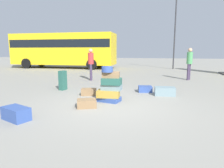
{
  "coord_description": "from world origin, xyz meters",
  "views": [
    {
      "loc": [
        1.38,
        -5.41,
        1.58
      ],
      "look_at": [
        -0.21,
        0.95,
        0.47
      ],
      "focal_mm": 31.43,
      "sensor_mm": 36.0,
      "label": 1
    }
  ],
  "objects": [
    {
      "name": "suitcase_brown_right_side",
      "position": [
        -1.11,
        1.1,
        0.12
      ],
      "size": [
        0.57,
        0.4,
        0.25
      ],
      "primitive_type": "cube",
      "rotation": [
        0.0,
        0.0,
        0.2
      ],
      "color": "olive",
      "rests_on": "ground"
    },
    {
      "name": "person_tourist_with_camera",
      "position": [
        -2.31,
        4.65,
        1.03
      ],
      "size": [
        0.3,
        0.33,
        1.71
      ],
      "rotation": [
        0.0,
        0.0,
        -1.29
      ],
      "color": "#3F334C",
      "rests_on": "ground"
    },
    {
      "name": "suitcase_brown_foreground_far",
      "position": [
        -0.62,
        -0.35,
        0.11
      ],
      "size": [
        0.64,
        0.57,
        0.23
      ],
      "primitive_type": "cube",
      "rotation": [
        0.0,
        0.0,
        0.4
      ],
      "color": "olive",
      "rests_on": "ground"
    },
    {
      "name": "suitcase_slate_left_side",
      "position": [
        1.55,
        1.75,
        0.15
      ],
      "size": [
        0.74,
        0.47,
        0.3
      ],
      "primitive_type": "cube",
      "rotation": [
        0.0,
        0.0,
        0.09
      ],
      "color": "gray",
      "rests_on": "ground"
    },
    {
      "name": "person_bearded_onlooker",
      "position": [
        2.89,
        6.06,
        1.05
      ],
      "size": [
        0.3,
        0.32,
        1.75
      ],
      "rotation": [
        0.0,
        0.0,
        -2.0
      ],
      "color": "#3F334C",
      "rests_on": "ground"
    },
    {
      "name": "suitcase_navy_upright_blue",
      "position": [
        0.82,
        2.2,
        0.11
      ],
      "size": [
        0.59,
        0.5,
        0.23
      ],
      "primitive_type": "cube",
      "rotation": [
        0.0,
        0.0,
        0.2
      ],
      "color": "#334F99",
      "rests_on": "ground"
    },
    {
      "name": "lamp_post",
      "position": [
        2.45,
        12.87,
        4.04
      ],
      "size": [
        0.36,
        0.36,
        6.21
      ],
      "color": "#333338",
      "rests_on": "ground"
    },
    {
      "name": "ground_plane",
      "position": [
        0.0,
        0.0,
        0.0
      ],
      "size": [
        80.0,
        80.0,
        0.0
      ],
      "primitive_type": "plane",
      "color": "gray"
    },
    {
      "name": "parked_bus",
      "position": [
        -7.56,
        11.61,
        1.83
      ],
      "size": [
        9.76,
        3.0,
        3.15
      ],
      "rotation": [
        0.0,
        0.0,
        0.03
      ],
      "color": "yellow",
      "rests_on": "ground"
    },
    {
      "name": "suitcase_tower",
      "position": [
        -0.16,
        0.46,
        0.46
      ],
      "size": [
        0.83,
        0.59,
        1.11
      ],
      "color": "#334F99",
      "rests_on": "ground"
    },
    {
      "name": "suitcase_navy_white_trunk",
      "position": [
        -1.83,
        -1.72,
        0.15
      ],
      "size": [
        0.77,
        0.59,
        0.3
      ],
      "primitive_type": "cube",
      "rotation": [
        0.0,
        0.0,
        -0.36
      ],
      "color": "#334F99",
      "rests_on": "ground"
    },
    {
      "name": "suitcase_teal_foreground_near",
      "position": [
        -2.5,
        1.8,
        0.39
      ],
      "size": [
        0.26,
        0.34,
        0.79
      ],
      "primitive_type": "cube",
      "rotation": [
        0.0,
        0.0,
        -0.19
      ],
      "color": "#26594C",
      "rests_on": "ground"
    }
  ]
}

